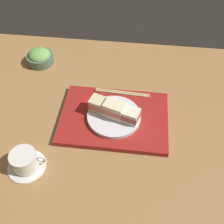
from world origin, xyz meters
TOP-DOWN VIEW (x-y plane):
  - ground_plane at (0.00, 0.00)cm, footprint 140.00×100.00cm
  - serving_tray at (-2.11, -0.80)cm, footprint 39.30×28.03cm
  - sandwich_plate at (-2.14, -0.46)cm, footprint 19.46×19.46cm
  - sandwich_near at (-7.52, 1.31)cm, footprint 8.46×7.06cm
  - sandwich_middle at (-2.14, -0.46)cm, footprint 8.55×7.08cm
  - sandwich_far at (3.23, -2.22)cm, footprint 8.34×7.12cm
  - salad_bowl at (34.57, -30.29)cm, footprint 11.82×11.82cm
  - chopsticks_pair at (-4.08, -12.67)cm, footprint 21.51×2.62cm
  - coffee_cup at (23.80, 21.89)cm, footprint 13.07×12.42cm

SIDE VIEW (x-z plane):
  - ground_plane at x=0.00cm, z-range -3.00..0.00cm
  - serving_tray at x=-2.11cm, z-range 0.00..2.15cm
  - chopsticks_pair at x=-4.08cm, z-range 2.15..2.85cm
  - sandwich_plate at x=-2.14cm, z-range 2.15..3.68cm
  - salad_bowl at x=34.57cm, z-range -0.38..6.33cm
  - coffee_cup at x=23.80cm, z-range -0.23..6.77cm
  - sandwich_far at x=3.23cm, z-range 3.68..8.55cm
  - sandwich_near at x=-7.52cm, z-range 3.68..8.60cm
  - sandwich_middle at x=-2.14cm, z-range 3.68..9.70cm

